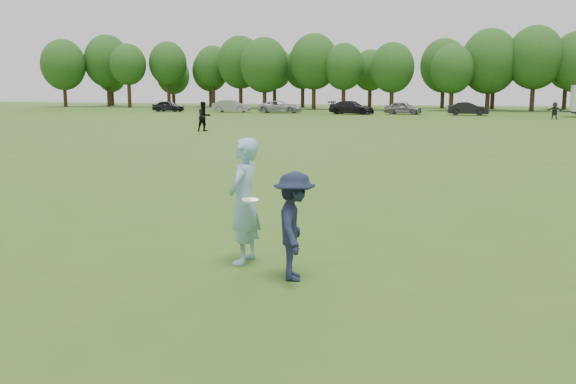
% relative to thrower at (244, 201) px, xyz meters
% --- Properties ---
extents(ground, '(200.00, 200.00, 0.00)m').
position_rel_thrower_xyz_m(ground, '(0.52, 0.11, -1.03)').
color(ground, '#355718').
rests_on(ground, ground).
extents(thrower, '(0.50, 0.76, 2.07)m').
position_rel_thrower_xyz_m(thrower, '(0.00, 0.00, 0.00)').
color(thrower, '#88BBD3').
rests_on(thrower, ground).
extents(defender, '(0.89, 1.19, 1.65)m').
position_rel_thrower_xyz_m(defender, '(1.06, -0.60, -0.21)').
color(defender, '#192038').
rests_on(defender, ground).
extents(player_far_a, '(1.18, 1.23, 2.00)m').
position_rel_thrower_xyz_m(player_far_a, '(-14.55, 28.37, -0.03)').
color(player_far_a, black).
rests_on(player_far_a, ground).
extents(player_far_d, '(1.53, 0.55, 1.63)m').
position_rel_thrower_xyz_m(player_far_d, '(9.52, 53.48, -0.22)').
color(player_far_d, '#282828').
rests_on(player_far_d, ground).
extents(car_a, '(4.02, 1.67, 1.36)m').
position_rel_thrower_xyz_m(car_a, '(-34.62, 59.37, -0.35)').
color(car_a, black).
rests_on(car_a, ground).
extents(car_b, '(4.76, 2.21, 1.51)m').
position_rel_thrower_xyz_m(car_b, '(-26.29, 59.97, -0.28)').
color(car_b, gray).
rests_on(car_b, ground).
extents(car_c, '(5.36, 2.85, 1.44)m').
position_rel_thrower_xyz_m(car_c, '(-19.90, 59.84, -0.32)').
color(car_c, '#A6A5AA').
rests_on(car_c, ground).
extents(car_d, '(5.37, 2.75, 1.49)m').
position_rel_thrower_xyz_m(car_d, '(-11.09, 58.89, -0.29)').
color(car_d, black).
rests_on(car_d, ground).
extents(car_e, '(4.33, 2.13, 1.42)m').
position_rel_thrower_xyz_m(car_e, '(-5.54, 60.47, -0.32)').
color(car_e, slate).
rests_on(car_e, ground).
extents(car_f, '(4.44, 2.01, 1.41)m').
position_rel_thrower_xyz_m(car_f, '(1.46, 60.01, -0.33)').
color(car_f, black).
rests_on(car_f, ground).
extents(disc_in_play, '(0.30, 0.30, 0.06)m').
position_rel_thrower_xyz_m(disc_in_play, '(0.21, -0.25, 0.07)').
color(disc_in_play, white).
rests_on(disc_in_play, ground).
extents(treeline, '(130.35, 18.39, 11.74)m').
position_rel_thrower_xyz_m(treeline, '(3.33, 77.01, 5.23)').
color(treeline, '#332114').
rests_on(treeline, ground).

